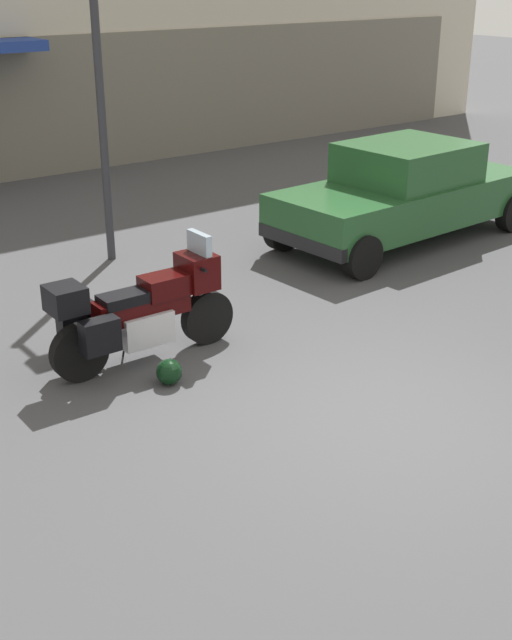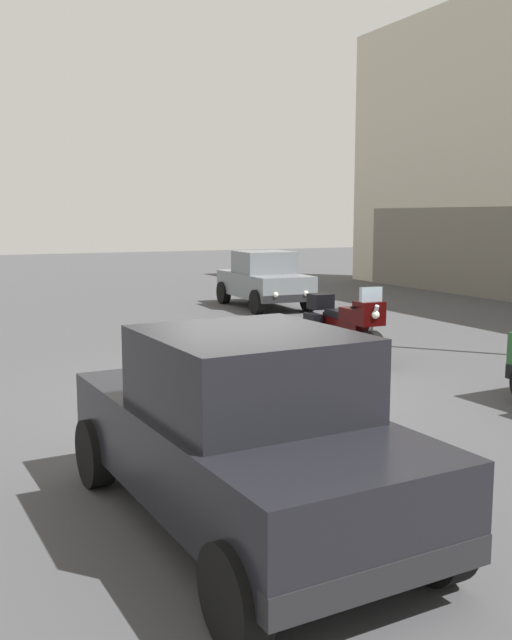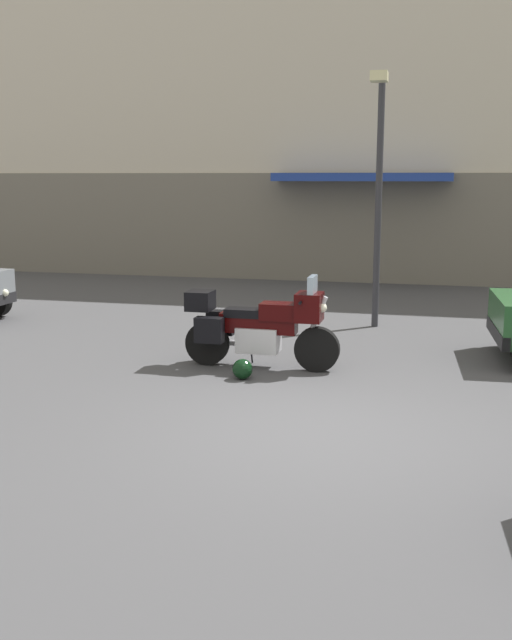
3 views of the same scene
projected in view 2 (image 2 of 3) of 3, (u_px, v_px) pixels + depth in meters
The scene contains 5 objects.
ground_plane at pixel (245, 390), 10.50m from camera, with size 80.00×80.00×0.00m, color #424244.
motorcycle at pixel (345, 325), 12.63m from camera, with size 2.26×0.76×1.36m.
helmet at pixel (311, 354), 12.48m from camera, with size 0.28×0.28×0.28m, color black.
car_hatchback_near at pixel (242, 432), 5.76m from camera, with size 3.94×1.97×1.64m.
car_compact_side at pixel (264, 280), 19.88m from camera, with size 3.53×1.84×1.56m.
Camera 2 is at (9.31, -4.26, 2.53)m, focal length 40.30 mm.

